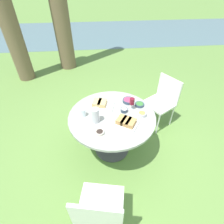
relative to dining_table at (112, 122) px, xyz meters
The scene contains 15 objects.
ground_plane 0.60m from the dining_table, ahead, with size 40.00×40.00×0.00m, color #668E42.
river_strip 6.40m from the dining_table, 90.00° to the left, with size 40.00×3.98×0.01m.
dining_table is the anchor object (origin of this frame).
chair_near_left 1.15m from the dining_table, 101.59° to the right, with size 0.52×0.50×0.89m.
chair_near_right 1.10m from the dining_table, 31.13° to the left, with size 0.59×0.59×0.89m.
water_pitcher 0.33m from the dining_table, 156.68° to the right, with size 0.11×0.10×0.20m.
wine_glass 0.40m from the dining_table, 21.32° to the left, with size 0.07×0.07×0.18m.
platter_bread_main 0.29m from the dining_table, 49.32° to the right, with size 0.38×0.36×0.08m.
platter_charcuterie 0.31m from the dining_table, 121.81° to the left, with size 0.38×0.33×0.08m.
bowl_fries 0.43m from the dining_table, ahead, with size 0.11×0.11×0.05m.
bowl_salad 0.48m from the dining_table, 22.85° to the left, with size 0.13×0.13×0.04m.
bowl_olives 0.40m from the dining_table, 119.37° to the right, with size 0.10×0.10×0.04m.
bowl_dip_red 0.42m from the dining_table, 46.15° to the left, with size 0.17×0.17×0.04m.
bowl_dip_cream 0.24m from the dining_table, 20.06° to the left, with size 0.09×0.09×0.05m.
cup_water_near 0.42m from the dining_table, behind, with size 0.07×0.07×0.11m.
Camera 1 is at (-0.18, -1.78, 2.28)m, focal length 28.00 mm.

